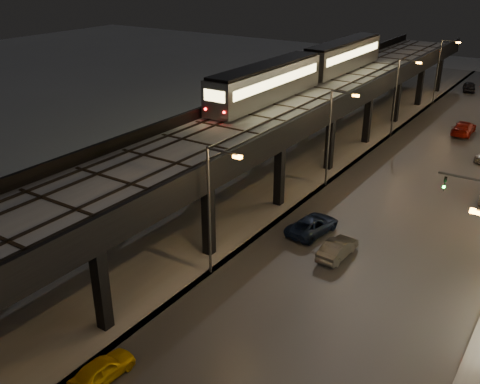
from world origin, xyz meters
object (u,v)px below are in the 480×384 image
Objects in this scene: car_mid_silver at (312,226)px; car_mid_dark at (464,128)px; car_far_white at (469,87)px; car_near_white at (338,249)px; car_taxi at (102,370)px; subway_train at (309,67)px.

car_mid_dark reaches higher than car_mid_silver.
car_mid_dark is (3.88, 32.36, 0.10)m from car_mid_silver.
car_far_white is at bearing -80.88° from car_mid_silver.
car_mid_silver is 32.59m from car_mid_dark.
car_mid_dark is (0.79, 34.61, 0.10)m from car_near_white.
car_far_white is (1.24, 75.85, 0.13)m from car_taxi.
car_near_white is 34.62m from car_mid_dark.
car_near_white is (14.08, -22.67, -7.68)m from subway_train.
car_mid_silver is 56.01m from car_far_white.
subway_train is 24.43m from car_mid_silver.
car_mid_dark reaches higher than car_near_white.
car_near_white is (4.90, 17.59, 0.06)m from car_taxi.
car_taxi is 75.86m from car_far_white.
car_near_white is at bearing 80.42° from car_far_white.
car_taxi is 19.92m from car_mid_silver.
subway_train is 7.40× the size of car_mid_silver.
car_taxi is 0.74× the size of car_mid_silver.
car_mid_silver is (1.80, 19.84, 0.06)m from car_taxi.
car_near_white is 3.83m from car_mid_silver.
car_mid_dark is at bearing 38.77° from subway_train.
car_taxi is at bearing 82.72° from car_mid_dark.
car_mid_silver is (-3.09, 2.25, 0.00)m from car_near_white.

